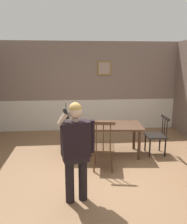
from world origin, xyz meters
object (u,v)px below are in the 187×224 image
chair_near_window (103,147)px  person_figure (76,146)px  dining_table (102,128)px  chair_by_doorway (157,135)px

chair_near_window → person_figure: size_ratio=0.66×
dining_table → person_figure: size_ratio=1.20×
person_figure → dining_table: bearing=-122.1°
chair_near_window → chair_by_doorway: chair_near_window is taller
chair_by_doorway → person_figure: size_ratio=0.58×
chair_near_window → person_figure: bearing=-109.3°
dining_table → person_figure: person_figure is taller
dining_table → chair_near_window: size_ratio=1.81×
chair_by_doorway → person_figure: (-1.95, -1.76, 0.44)m
chair_near_window → chair_by_doorway: bearing=35.6°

